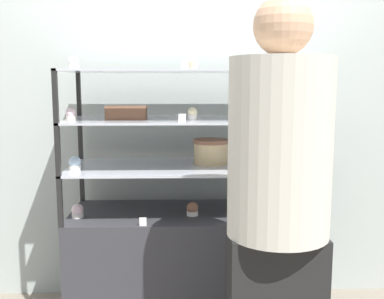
% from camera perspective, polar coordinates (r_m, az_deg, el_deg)
% --- Properties ---
extents(back_wall, '(8.00, 0.05, 2.60)m').
position_cam_1_polar(back_wall, '(2.88, -0.24, 6.67)').
color(back_wall, '#A8B2AD').
rests_on(back_wall, ground_plane).
extents(display_base, '(1.37, 0.54, 0.67)m').
position_cam_1_polar(display_base, '(2.68, 0.00, -14.75)').
color(display_base, '#333338').
rests_on(display_base, ground_plane).
extents(display_riser_lower, '(1.37, 0.54, 0.26)m').
position_cam_1_polar(display_riser_lower, '(2.51, 0.00, -2.41)').
color(display_riser_lower, black).
rests_on(display_riser_lower, display_base).
extents(display_riser_middle, '(1.37, 0.54, 0.26)m').
position_cam_1_polar(display_riser_middle, '(2.47, 0.00, 3.62)').
color(display_riser_middle, black).
rests_on(display_riser_middle, display_riser_lower).
extents(display_riser_upper, '(1.37, 0.54, 0.26)m').
position_cam_1_polar(display_riser_upper, '(2.46, 0.00, 9.75)').
color(display_riser_upper, black).
rests_on(display_riser_upper, display_riser_middle).
extents(layer_cake_centerpiece, '(0.20, 0.20, 0.14)m').
position_cam_1_polar(layer_cake_centerpiece, '(2.56, 2.40, -0.25)').
color(layer_cake_centerpiece, '#DBBC84').
rests_on(layer_cake_centerpiece, display_riser_lower).
extents(sheet_cake_frosted, '(0.22, 0.15, 0.07)m').
position_cam_1_polar(sheet_cake_frosted, '(2.45, -8.30, 4.67)').
color(sheet_cake_frosted, brown).
rests_on(sheet_cake_frosted, display_riser_middle).
extents(cupcake_0, '(0.06, 0.06, 0.08)m').
position_cam_1_polar(cupcake_0, '(2.53, -14.33, -7.61)').
color(cupcake_0, white).
rests_on(cupcake_0, display_base).
extents(cupcake_1, '(0.06, 0.06, 0.08)m').
position_cam_1_polar(cupcake_1, '(2.49, 0.16, -7.59)').
color(cupcake_1, white).
rests_on(cupcake_1, display_base).
extents(cupcake_2, '(0.06, 0.06, 0.08)m').
position_cam_1_polar(cupcake_2, '(2.56, 13.98, -7.36)').
color(cupcake_2, '#CCB28C').
rests_on(cupcake_2, display_base).
extents(price_tag_0, '(0.04, 0.00, 0.04)m').
position_cam_1_polar(price_tag_0, '(2.33, -6.25, -9.11)').
color(price_tag_0, white).
rests_on(price_tag_0, display_base).
extents(cupcake_3, '(0.06, 0.06, 0.08)m').
position_cam_1_polar(cupcake_3, '(2.45, -14.63, -1.74)').
color(cupcake_3, white).
rests_on(cupcake_3, display_riser_lower).
extents(cupcake_4, '(0.06, 0.06, 0.08)m').
position_cam_1_polar(cupcake_4, '(2.48, 14.54, -1.62)').
color(cupcake_4, '#CCB28C').
rests_on(cupcake_4, display_riser_lower).
extents(price_tag_1, '(0.04, 0.00, 0.04)m').
position_cam_1_polar(price_tag_1, '(2.29, 8.05, -2.63)').
color(price_tag_1, white).
rests_on(price_tag_1, display_riser_lower).
extents(cupcake_5, '(0.05, 0.05, 0.07)m').
position_cam_1_polar(cupcake_5, '(2.41, -15.15, 4.31)').
color(cupcake_5, beige).
rests_on(cupcake_5, display_riser_middle).
extents(cupcake_6, '(0.05, 0.05, 0.07)m').
position_cam_1_polar(cupcake_6, '(2.38, 0.02, 4.54)').
color(cupcake_6, white).
rests_on(cupcake_6, display_riser_middle).
extents(cupcake_7, '(0.05, 0.05, 0.07)m').
position_cam_1_polar(cupcake_7, '(2.38, 7.77, 4.46)').
color(cupcake_7, '#CCB28C').
rests_on(cupcake_7, display_riser_middle).
extents(cupcake_8, '(0.05, 0.05, 0.07)m').
position_cam_1_polar(cupcake_8, '(2.48, 15.04, 4.41)').
color(cupcake_8, '#CCB28C').
rests_on(cupcake_8, display_riser_middle).
extents(price_tag_2, '(0.04, 0.00, 0.04)m').
position_cam_1_polar(price_tag_2, '(2.22, -1.26, 4.00)').
color(price_tag_2, white).
rests_on(price_tag_2, display_riser_middle).
extents(cupcake_9, '(0.06, 0.06, 0.07)m').
position_cam_1_polar(cupcake_9, '(2.46, -14.79, 10.57)').
color(cupcake_9, white).
rests_on(cupcake_9, display_riser_upper).
extents(cupcake_10, '(0.06, 0.06, 0.07)m').
position_cam_1_polar(cupcake_10, '(2.35, 0.21, 10.96)').
color(cupcake_10, '#CCB28C').
rests_on(cupcake_10, display_riser_upper).
extents(cupcake_11, '(0.06, 0.06, 0.07)m').
position_cam_1_polar(cupcake_11, '(2.50, 14.44, 10.55)').
color(cupcake_11, beige).
rests_on(cupcake_11, display_riser_upper).
extents(price_tag_3, '(0.04, 0.00, 0.04)m').
position_cam_1_polar(price_tag_3, '(2.22, -0.91, 10.83)').
color(price_tag_3, white).
rests_on(price_tag_3, display_riser_upper).
extents(donut_glazed, '(0.13, 0.13, 0.03)m').
position_cam_1_polar(donut_glazed, '(2.48, 6.75, 10.40)').
color(donut_glazed, '#EFB2BC').
rests_on(donut_glazed, display_riser_upper).
extents(customer_figure, '(0.40, 0.40, 1.71)m').
position_cam_1_polar(customer_figure, '(1.81, 10.85, -6.93)').
color(customer_figure, black).
rests_on(customer_figure, ground_plane).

